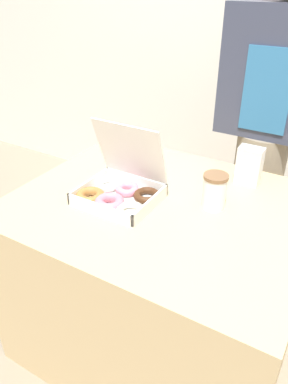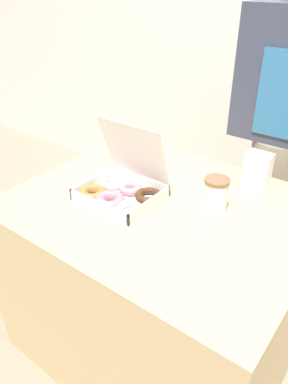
{
  "view_description": "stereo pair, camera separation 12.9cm",
  "coord_description": "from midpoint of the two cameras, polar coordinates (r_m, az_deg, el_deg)",
  "views": [
    {
      "loc": [
        0.53,
        -1.02,
        1.45
      ],
      "look_at": [
        -0.04,
        -0.07,
        0.79
      ],
      "focal_mm": 35.0,
      "sensor_mm": 36.0,
      "label": 1
    },
    {
      "loc": [
        0.64,
        -0.95,
        1.45
      ],
      "look_at": [
        -0.04,
        -0.07,
        0.79
      ],
      "focal_mm": 35.0,
      "sensor_mm": 36.0,
      "label": 2
    }
  ],
  "objects": [
    {
      "name": "ground_plane",
      "position": [
        1.84,
        4.44,
        -21.38
      ],
      "size": [
        14.0,
        14.0,
        0.0
      ],
      "primitive_type": "plane",
      "color": "gray"
    },
    {
      "name": "table",
      "position": [
        1.57,
        4.98,
        -13.12
      ],
      "size": [
        1.05,
        0.86,
        0.73
      ],
      "color": "tan",
      "rests_on": "ground_plane"
    },
    {
      "name": "donut_box",
      "position": [
        1.35,
        -0.87,
        0.37
      ],
      "size": [
        0.3,
        0.25,
        0.28
      ],
      "color": "white",
      "rests_on": "table"
    },
    {
      "name": "coffee_cup",
      "position": [
        1.3,
        13.66,
        -0.58
      ],
      "size": [
        0.09,
        0.09,
        0.13
      ],
      "color": "white",
      "rests_on": "table"
    },
    {
      "name": "napkin_holder",
      "position": [
        1.48,
        19.29,
        2.9
      ],
      "size": [
        0.09,
        0.06,
        0.15
      ],
      "color": "silver",
      "rests_on": "table"
    },
    {
      "name": "person_customer",
      "position": [
        1.75,
        22.33,
        8.32
      ],
      "size": [
        0.43,
        0.23,
        1.58
      ],
      "color": "gray",
      "rests_on": "ground_plane"
    }
  ]
}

